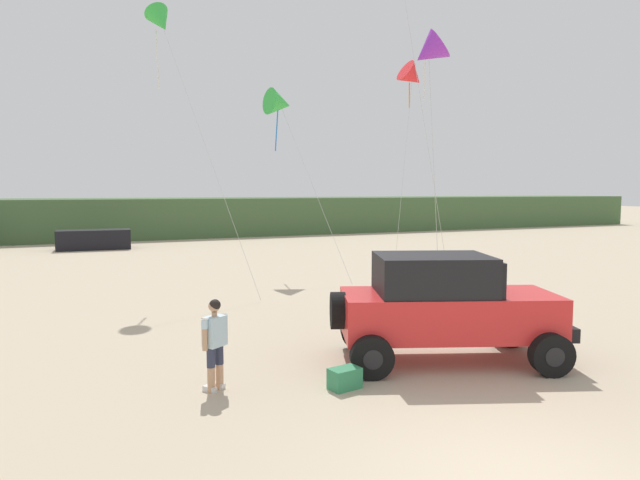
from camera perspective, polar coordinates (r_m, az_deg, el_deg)
ground_plane at (r=8.05m, az=18.91°, el=-21.72°), size 220.00×220.00×0.00m
dune_ridge at (r=46.21m, az=-13.67°, el=2.33°), size 90.00×8.28×2.96m
jeep at (r=12.05m, az=12.64°, el=-6.51°), size 4.99×3.76×2.26m
person_watching at (r=10.32m, az=-10.68°, el=-9.94°), size 0.53×0.45×1.67m
cooler_box at (r=10.46m, az=2.54°, el=-13.91°), size 0.62×0.46×0.38m
distant_sedan at (r=36.73m, az=-22.05°, el=0.04°), size 4.29×1.93×1.20m
kite_white_parafoil at (r=24.94m, az=-4.13°, el=13.70°), size 1.85×5.49×8.07m
kite_pink_ribbon at (r=22.09m, az=-15.93°, el=20.63°), size 3.07×4.70×10.28m
kite_blue_swept at (r=27.72m, az=9.40°, el=16.11°), size 3.44×3.63×9.79m
kite_purple_stunt at (r=19.61m, az=11.02°, el=18.31°), size 1.61×2.56×8.92m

